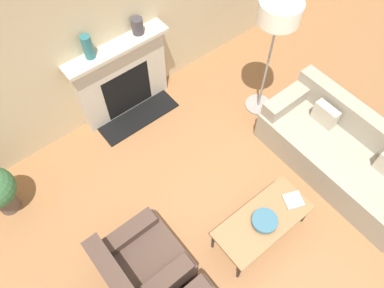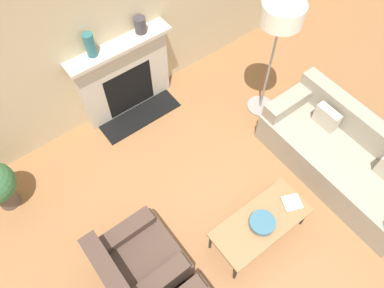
{
  "view_description": "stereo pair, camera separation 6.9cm",
  "coord_description": "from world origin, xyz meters",
  "px_view_note": "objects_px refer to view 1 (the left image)",
  "views": [
    {
      "loc": [
        -1.47,
        -0.76,
        4.33
      ],
      "look_at": [
        0.12,
        1.22,
        0.45
      ],
      "focal_mm": 35.0,
      "sensor_mm": 36.0,
      "label": 1
    },
    {
      "loc": [
        -1.42,
        -0.81,
        4.33
      ],
      "look_at": [
        0.12,
        1.22,
        0.45
      ],
      "focal_mm": 35.0,
      "sensor_mm": 36.0,
      "label": 2
    }
  ],
  "objects_px": {
    "fireplace": "(123,79)",
    "bowl": "(265,221)",
    "couch": "(344,155)",
    "mantel_vase_center_left": "(137,26)",
    "mantel_vase_left": "(88,47)",
    "coffee_table": "(263,221)",
    "armchair_far": "(141,266)",
    "floor_lamp": "(278,20)",
    "book": "(293,200)"
  },
  "relations": [
    {
      "from": "fireplace",
      "to": "bowl",
      "type": "bearing_deg",
      "value": -87.65
    },
    {
      "from": "couch",
      "to": "mantel_vase_center_left",
      "type": "height_order",
      "value": "mantel_vase_center_left"
    },
    {
      "from": "bowl",
      "to": "mantel_vase_left",
      "type": "relative_size",
      "value": 0.93
    },
    {
      "from": "coffee_table",
      "to": "mantel_vase_left",
      "type": "distance_m",
      "value": 2.82
    },
    {
      "from": "bowl",
      "to": "coffee_table",
      "type": "bearing_deg",
      "value": 55.29
    },
    {
      "from": "armchair_far",
      "to": "fireplace",
      "type": "bearing_deg",
      "value": -29.41
    },
    {
      "from": "armchair_far",
      "to": "mantel_vase_center_left",
      "type": "height_order",
      "value": "mantel_vase_center_left"
    },
    {
      "from": "coffee_table",
      "to": "floor_lamp",
      "type": "xyz_separation_m",
      "value": [
        1.38,
        1.41,
        1.14
      ]
    },
    {
      "from": "armchair_far",
      "to": "bowl",
      "type": "distance_m",
      "value": 1.41
    },
    {
      "from": "fireplace",
      "to": "floor_lamp",
      "type": "height_order",
      "value": "floor_lamp"
    },
    {
      "from": "couch",
      "to": "floor_lamp",
      "type": "relative_size",
      "value": 1.21
    },
    {
      "from": "fireplace",
      "to": "mantel_vase_center_left",
      "type": "bearing_deg",
      "value": 2.29
    },
    {
      "from": "couch",
      "to": "mantel_vase_left",
      "type": "relative_size",
      "value": 6.96
    },
    {
      "from": "mantel_vase_left",
      "to": "mantel_vase_center_left",
      "type": "bearing_deg",
      "value": 0.0
    },
    {
      "from": "mantel_vase_left",
      "to": "mantel_vase_center_left",
      "type": "height_order",
      "value": "mantel_vase_left"
    },
    {
      "from": "fireplace",
      "to": "book",
      "type": "xyz_separation_m",
      "value": [
        0.55,
        -2.65,
        -0.13
      ]
    },
    {
      "from": "floor_lamp",
      "to": "mantel_vase_left",
      "type": "xyz_separation_m",
      "value": [
        -1.84,
        1.21,
        -0.21
      ]
    },
    {
      "from": "armchair_far",
      "to": "coffee_table",
      "type": "relative_size",
      "value": 0.72
    },
    {
      "from": "book",
      "to": "floor_lamp",
      "type": "height_order",
      "value": "floor_lamp"
    },
    {
      "from": "coffee_table",
      "to": "fireplace",
      "type": "bearing_deg",
      "value": 92.78
    },
    {
      "from": "armchair_far",
      "to": "mantel_vase_center_left",
      "type": "relative_size",
      "value": 3.92
    },
    {
      "from": "couch",
      "to": "bowl",
      "type": "xyz_separation_m",
      "value": [
        -1.47,
        -0.02,
        0.16
      ]
    },
    {
      "from": "armchair_far",
      "to": "mantel_vase_center_left",
      "type": "bearing_deg",
      "value": -35.93
    },
    {
      "from": "armchair_far",
      "to": "bowl",
      "type": "bearing_deg",
      "value": -110.64
    },
    {
      "from": "couch",
      "to": "floor_lamp",
      "type": "height_order",
      "value": "floor_lamp"
    },
    {
      "from": "bowl",
      "to": "book",
      "type": "relative_size",
      "value": 1.08
    },
    {
      "from": "couch",
      "to": "mantel_vase_center_left",
      "type": "bearing_deg",
      "value": -155.02
    },
    {
      "from": "armchair_far",
      "to": "mantel_vase_left",
      "type": "bearing_deg",
      "value": -22.06
    },
    {
      "from": "coffee_table",
      "to": "floor_lamp",
      "type": "height_order",
      "value": "floor_lamp"
    },
    {
      "from": "bowl",
      "to": "mantel_vase_center_left",
      "type": "height_order",
      "value": "mantel_vase_center_left"
    },
    {
      "from": "coffee_table",
      "to": "book",
      "type": "height_order",
      "value": "book"
    },
    {
      "from": "floor_lamp",
      "to": "armchair_far",
      "type": "bearing_deg",
      "value": -160.83
    },
    {
      "from": "fireplace",
      "to": "mantel_vase_center_left",
      "type": "height_order",
      "value": "mantel_vase_center_left"
    },
    {
      "from": "couch",
      "to": "bowl",
      "type": "bearing_deg",
      "value": -89.14
    },
    {
      "from": "fireplace",
      "to": "book",
      "type": "distance_m",
      "value": 2.71
    },
    {
      "from": "book",
      "to": "bowl",
      "type": "bearing_deg",
      "value": -159.65
    },
    {
      "from": "coffee_table",
      "to": "mantel_vase_left",
      "type": "relative_size",
      "value": 3.68
    },
    {
      "from": "coffee_table",
      "to": "bowl",
      "type": "relative_size",
      "value": 3.96
    },
    {
      "from": "mantel_vase_left",
      "to": "bowl",
      "type": "bearing_deg",
      "value": -80.54
    },
    {
      "from": "coffee_table",
      "to": "book",
      "type": "xyz_separation_m",
      "value": [
        0.43,
        -0.05,
        0.04
      ]
    },
    {
      "from": "mantel_vase_left",
      "to": "fireplace",
      "type": "bearing_deg",
      "value": -2.44
    },
    {
      "from": "fireplace",
      "to": "coffee_table",
      "type": "relative_size",
      "value": 1.25
    },
    {
      "from": "book",
      "to": "mantel_vase_left",
      "type": "height_order",
      "value": "mantel_vase_left"
    },
    {
      "from": "coffee_table",
      "to": "mantel_vase_left",
      "type": "xyz_separation_m",
      "value": [
        -0.46,
        2.62,
        0.93
      ]
    },
    {
      "from": "floor_lamp",
      "to": "mantel_vase_center_left",
      "type": "distance_m",
      "value": 1.69
    },
    {
      "from": "mantel_vase_center_left",
      "to": "fireplace",
      "type": "bearing_deg",
      "value": -177.71
    },
    {
      "from": "fireplace",
      "to": "couch",
      "type": "bearing_deg",
      "value": -58.86
    },
    {
      "from": "couch",
      "to": "bowl",
      "type": "relative_size",
      "value": 7.49
    },
    {
      "from": "coffee_table",
      "to": "mantel_vase_left",
      "type": "bearing_deg",
      "value": 99.94
    },
    {
      "from": "couch",
      "to": "armchair_far",
      "type": "bearing_deg",
      "value": -99.64
    }
  ]
}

